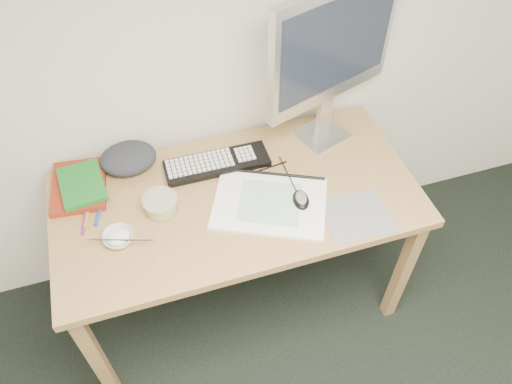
# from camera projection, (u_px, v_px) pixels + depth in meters

# --- Properties ---
(desk) EXTENTS (1.40, 0.70, 0.75)m
(desk) POSITION_uv_depth(u_px,v_px,m) (237.00, 209.00, 1.98)
(desk) COLOR #A7814C
(desk) RESTS_ON ground
(mousepad) EXTENTS (0.25, 0.23, 0.00)m
(mousepad) POSITION_uv_depth(u_px,v_px,m) (356.00, 215.00, 1.85)
(mousepad) COLOR slate
(mousepad) RESTS_ON desk
(sketchpad) EXTENTS (0.51, 0.45, 0.01)m
(sketchpad) POSITION_uv_depth(u_px,v_px,m) (270.00, 203.00, 1.88)
(sketchpad) COLOR white
(sketchpad) RESTS_ON desk
(keyboard) EXTENTS (0.42, 0.14, 0.02)m
(keyboard) POSITION_uv_depth(u_px,v_px,m) (217.00, 163.00, 2.01)
(keyboard) COLOR black
(keyboard) RESTS_ON desk
(monitor) EXTENTS (0.56, 0.23, 0.67)m
(monitor) POSITION_uv_depth(u_px,v_px,m) (333.00, 50.00, 1.83)
(monitor) COLOR silver
(monitor) RESTS_ON desk
(mouse) EXTENTS (0.08, 0.11, 0.03)m
(mouse) POSITION_uv_depth(u_px,v_px,m) (301.00, 198.00, 1.87)
(mouse) COLOR black
(mouse) RESTS_ON sketchpad
(rice_bowl) EXTENTS (0.11, 0.11, 0.03)m
(rice_bowl) POSITION_uv_depth(u_px,v_px,m) (119.00, 238.00, 1.77)
(rice_bowl) COLOR white
(rice_bowl) RESTS_ON desk
(chopsticks) EXTENTS (0.22, 0.09, 0.02)m
(chopsticks) POSITION_uv_depth(u_px,v_px,m) (121.00, 240.00, 1.73)
(chopsticks) COLOR #B7B7BA
(chopsticks) RESTS_ON rice_bowl
(fruit_tub) EXTENTS (0.17, 0.17, 0.06)m
(fruit_tub) POSITION_uv_depth(u_px,v_px,m) (160.00, 204.00, 1.85)
(fruit_tub) COLOR gold
(fruit_tub) RESTS_ON desk
(book_red) EXTENTS (0.23, 0.29, 0.03)m
(book_red) POSITION_uv_depth(u_px,v_px,m) (79.00, 186.00, 1.93)
(book_red) COLOR maroon
(book_red) RESTS_ON desk
(book_green) EXTENTS (0.18, 0.23, 0.02)m
(book_green) POSITION_uv_depth(u_px,v_px,m) (82.00, 184.00, 1.91)
(book_green) COLOR #1A6922
(book_green) RESTS_ON book_red
(cloth_lump) EXTENTS (0.19, 0.16, 0.08)m
(cloth_lump) POSITION_uv_depth(u_px,v_px,m) (128.00, 158.00, 2.00)
(cloth_lump) COLOR #25282C
(cloth_lump) RESTS_ON desk
(pencil_pink) EXTENTS (0.16, 0.09, 0.01)m
(pencil_pink) POSITION_uv_depth(u_px,v_px,m) (233.00, 187.00, 1.94)
(pencil_pink) COLOR #D76B8C
(pencil_pink) RESTS_ON desk
(pencil_tan) EXTENTS (0.16, 0.09, 0.01)m
(pencil_tan) POSITION_uv_depth(u_px,v_px,m) (239.00, 194.00, 1.92)
(pencil_tan) COLOR tan
(pencil_tan) RESTS_ON desk
(pencil_black) EXTENTS (0.17, 0.03, 0.01)m
(pencil_black) POSITION_uv_depth(u_px,v_px,m) (268.00, 168.00, 2.01)
(pencil_black) COLOR black
(pencil_black) RESTS_ON desk
(marker_blue) EXTENTS (0.06, 0.14, 0.01)m
(marker_blue) POSITION_uv_depth(u_px,v_px,m) (100.00, 211.00, 1.86)
(marker_blue) COLOR #1D42A0
(marker_blue) RESTS_ON desk
(marker_orange) EXTENTS (0.04, 0.13, 0.01)m
(marker_orange) POSITION_uv_depth(u_px,v_px,m) (87.00, 214.00, 1.85)
(marker_orange) COLOR orange
(marker_orange) RESTS_ON desk
(marker_purple) EXTENTS (0.03, 0.12, 0.01)m
(marker_purple) POSITION_uv_depth(u_px,v_px,m) (84.00, 221.00, 1.83)
(marker_purple) COLOR #75227E
(marker_purple) RESTS_ON desk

